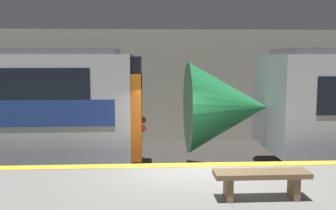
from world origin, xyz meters
name	(u,v)px	position (x,y,z in m)	size (l,w,h in m)	color
ground_plane	(194,210)	(0.00, 0.00, 0.00)	(120.00, 120.00, 0.00)	#33302D
station_rear_barrier	(172,86)	(0.00, 6.89, 2.14)	(50.00, 0.15, 4.27)	#B2AD9E
platform_bench	(261,178)	(0.80, -2.14, 1.38)	(1.50, 0.40, 0.45)	brown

